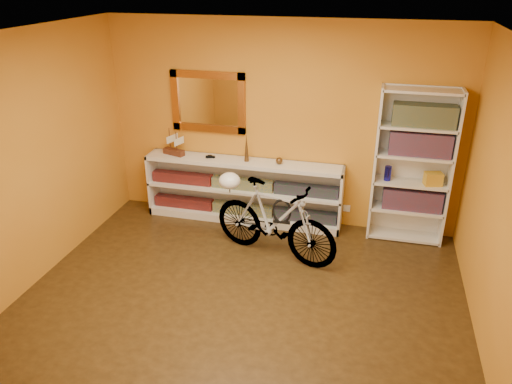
% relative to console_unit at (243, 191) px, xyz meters
% --- Properties ---
extents(floor, '(4.50, 4.00, 0.01)m').
position_rel_console_unit_xyz_m(floor, '(0.46, -1.81, -0.43)').
color(floor, black).
rests_on(floor, ground).
extents(ceiling, '(4.50, 4.00, 0.01)m').
position_rel_console_unit_xyz_m(ceiling, '(0.46, -1.81, 2.18)').
color(ceiling, silver).
rests_on(ceiling, ground).
extents(back_wall, '(4.50, 0.01, 2.60)m').
position_rel_console_unit_xyz_m(back_wall, '(0.46, 0.19, 0.88)').
color(back_wall, '#C3771D').
rests_on(back_wall, ground).
extents(left_wall, '(0.01, 4.00, 2.60)m').
position_rel_console_unit_xyz_m(left_wall, '(-1.80, -1.81, 0.88)').
color(left_wall, '#C3771D').
rests_on(left_wall, ground).
extents(right_wall, '(0.01, 4.00, 2.60)m').
position_rel_console_unit_xyz_m(right_wall, '(2.71, -1.81, 0.88)').
color(right_wall, '#C3771D').
rests_on(right_wall, ground).
extents(gilt_mirror, '(0.98, 0.06, 0.78)m').
position_rel_console_unit_xyz_m(gilt_mirror, '(-0.49, 0.15, 1.12)').
color(gilt_mirror, '#9A581C').
rests_on(gilt_mirror, back_wall).
extents(wall_socket, '(0.09, 0.02, 0.09)m').
position_rel_console_unit_xyz_m(wall_socket, '(1.36, 0.17, -0.17)').
color(wall_socket, silver).
rests_on(wall_socket, back_wall).
extents(console_unit, '(2.60, 0.35, 0.85)m').
position_rel_console_unit_xyz_m(console_unit, '(0.00, 0.00, 0.00)').
color(console_unit, silver).
rests_on(console_unit, floor).
extents(cd_row_lower, '(2.50, 0.13, 0.14)m').
position_rel_console_unit_xyz_m(cd_row_lower, '(0.00, -0.02, -0.26)').
color(cd_row_lower, black).
rests_on(cd_row_lower, console_unit).
extents(cd_row_upper, '(2.50, 0.13, 0.14)m').
position_rel_console_unit_xyz_m(cd_row_upper, '(0.00, -0.02, 0.11)').
color(cd_row_upper, navy).
rests_on(cd_row_upper, console_unit).
extents(model_ship, '(0.32, 0.20, 0.36)m').
position_rel_console_unit_xyz_m(model_ship, '(-0.95, 0.00, 0.60)').
color(model_ship, '#421F12').
rests_on(model_ship, console_unit).
extents(toy_car, '(0.00, 0.00, 0.00)m').
position_rel_console_unit_xyz_m(toy_car, '(-0.44, 0.00, 0.43)').
color(toy_car, black).
rests_on(toy_car, console_unit).
extents(bronze_ornament, '(0.06, 0.06, 0.36)m').
position_rel_console_unit_xyz_m(bronze_ornament, '(0.05, 0.00, 0.61)').
color(bronze_ornament, '#50361B').
rests_on(bronze_ornament, console_unit).
extents(decorative_orb, '(0.09, 0.09, 0.09)m').
position_rel_console_unit_xyz_m(decorative_orb, '(0.48, 0.00, 0.47)').
color(decorative_orb, '#50361B').
rests_on(decorative_orb, console_unit).
extents(bookcase, '(0.90, 0.30, 1.90)m').
position_rel_console_unit_xyz_m(bookcase, '(2.09, 0.03, 0.52)').
color(bookcase, silver).
rests_on(bookcase, floor).
extents(book_row_a, '(0.70, 0.22, 0.26)m').
position_rel_console_unit_xyz_m(book_row_a, '(2.14, 0.03, 0.12)').
color(book_row_a, maroon).
rests_on(book_row_a, bookcase).
extents(book_row_b, '(0.70, 0.22, 0.28)m').
position_rel_console_unit_xyz_m(book_row_b, '(2.14, 0.03, 0.83)').
color(book_row_b, maroon).
rests_on(book_row_b, bookcase).
extents(book_row_c, '(0.70, 0.22, 0.25)m').
position_rel_console_unit_xyz_m(book_row_c, '(2.14, 0.03, 1.16)').
color(book_row_c, '#194E59').
rests_on(book_row_c, bookcase).
extents(travel_mug, '(0.08, 0.08, 0.18)m').
position_rel_console_unit_xyz_m(travel_mug, '(1.81, 0.01, 0.43)').
color(travel_mug, '#171699').
rests_on(travel_mug, bookcase).
extents(red_tin, '(0.17, 0.17, 0.20)m').
position_rel_console_unit_xyz_m(red_tin, '(1.89, 0.06, 1.14)').
color(red_tin, '#9B3116').
rests_on(red_tin, bookcase).
extents(yellow_bag, '(0.22, 0.18, 0.16)m').
position_rel_console_unit_xyz_m(yellow_bag, '(2.34, -0.01, 0.42)').
color(yellow_bag, gold).
rests_on(yellow_bag, bookcase).
extents(bicycle, '(0.87, 1.65, 0.94)m').
position_rel_console_unit_xyz_m(bicycle, '(0.59, -0.80, 0.05)').
color(bicycle, silver).
rests_on(bicycle, floor).
extents(helmet, '(0.26, 0.25, 0.19)m').
position_rel_console_unit_xyz_m(helmet, '(0.01, -0.62, 0.40)').
color(helmet, white).
rests_on(helmet, bicycle).
extents(u_lock, '(0.22, 0.02, 0.22)m').
position_rel_console_unit_xyz_m(u_lock, '(0.68, -0.83, 0.19)').
color(u_lock, black).
rests_on(u_lock, bicycle).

